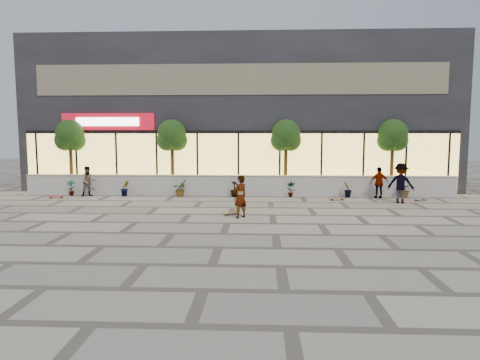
{
  "coord_description": "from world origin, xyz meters",
  "views": [
    {
      "loc": [
        1.12,
        -14.79,
        3.12
      ],
      "look_at": [
        0.34,
        2.24,
        1.3
      ],
      "focal_mm": 32.0,
      "sensor_mm": 36.0,
      "label": 1
    }
  ],
  "objects_px": {
    "tree_west": "(70,137)",
    "tree_mideast": "(286,137)",
    "skater_center": "(240,197)",
    "skater_right_far": "(401,183)",
    "skater_left": "(88,181)",
    "skateboard_left": "(56,196)",
    "skateboard_right_near": "(337,199)",
    "skateboard_center": "(232,213)",
    "tree_east": "(393,137)",
    "skater_right_near": "(379,183)",
    "skateboard_right_far": "(421,199)",
    "tree_midwest": "(172,137)"
  },
  "relations": [
    {
      "from": "skateboard_center",
      "to": "skater_right_near",
      "type": "bearing_deg",
      "value": -6.88
    },
    {
      "from": "skateboard_right_near",
      "to": "skateboard_right_far",
      "type": "xyz_separation_m",
      "value": [
        3.93,
        0.07,
        -0.01
      ]
    },
    {
      "from": "skateboard_center",
      "to": "skateboard_right_far",
      "type": "distance_m",
      "value": 9.58
    },
    {
      "from": "skater_right_near",
      "to": "skateboard_right_near",
      "type": "bearing_deg",
      "value": 14.23
    },
    {
      "from": "skater_left",
      "to": "skateboard_left",
      "type": "height_order",
      "value": "skater_left"
    },
    {
      "from": "skater_center",
      "to": "skateboard_right_near",
      "type": "distance_m",
      "value": 6.35
    },
    {
      "from": "tree_west",
      "to": "skateboard_left",
      "type": "height_order",
      "value": "tree_west"
    },
    {
      "from": "tree_mideast",
      "to": "skater_center",
      "type": "height_order",
      "value": "tree_mideast"
    },
    {
      "from": "tree_west",
      "to": "skateboard_right_near",
      "type": "bearing_deg",
      "value": -8.92
    },
    {
      "from": "tree_mideast",
      "to": "skateboard_center",
      "type": "distance_m",
      "value": 7.18
    },
    {
      "from": "skater_right_near",
      "to": "skateboard_right_far",
      "type": "bearing_deg",
      "value": 152.95
    },
    {
      "from": "tree_midwest",
      "to": "skateboard_right_far",
      "type": "height_order",
      "value": "tree_midwest"
    },
    {
      "from": "skater_center",
      "to": "skateboard_center",
      "type": "bearing_deg",
      "value": -103.0
    },
    {
      "from": "tree_mideast",
      "to": "skateboard_right_near",
      "type": "relative_size",
      "value": 4.55
    },
    {
      "from": "tree_west",
      "to": "tree_mideast",
      "type": "relative_size",
      "value": 1.0
    },
    {
      "from": "skateboard_left",
      "to": "skateboard_right_far",
      "type": "xyz_separation_m",
      "value": [
        17.64,
        -0.0,
        -0.01
      ]
    },
    {
      "from": "tree_midwest",
      "to": "tree_mideast",
      "type": "bearing_deg",
      "value": 0.0
    },
    {
      "from": "skateboard_left",
      "to": "tree_west",
      "type": "bearing_deg",
      "value": 88.97
    },
    {
      "from": "tree_west",
      "to": "skateboard_right_near",
      "type": "height_order",
      "value": "tree_west"
    },
    {
      "from": "tree_west",
      "to": "skateboard_center",
      "type": "bearing_deg",
      "value": -33.93
    },
    {
      "from": "tree_east",
      "to": "skater_right_far",
      "type": "distance_m",
      "value": 3.54
    },
    {
      "from": "tree_mideast",
      "to": "skater_left",
      "type": "relative_size",
      "value": 2.58
    },
    {
      "from": "skater_center",
      "to": "skater_right_far",
      "type": "xyz_separation_m",
      "value": [
        7.16,
        3.83,
        0.11
      ]
    },
    {
      "from": "skater_left",
      "to": "skateboard_right_near",
      "type": "bearing_deg",
      "value": -37.55
    },
    {
      "from": "skateboard_center",
      "to": "tree_east",
      "type": "bearing_deg",
      "value": -3.45
    },
    {
      "from": "skater_right_far",
      "to": "skateboard_right_near",
      "type": "bearing_deg",
      "value": 13.73
    },
    {
      "from": "tree_midwest",
      "to": "tree_east",
      "type": "distance_m",
      "value": 11.5
    },
    {
      "from": "tree_midwest",
      "to": "skater_left",
      "type": "distance_m",
      "value": 4.8
    },
    {
      "from": "tree_west",
      "to": "tree_mideast",
      "type": "distance_m",
      "value": 11.5
    },
    {
      "from": "skater_right_near",
      "to": "skateboard_right_far",
      "type": "xyz_separation_m",
      "value": [
        1.76,
        -0.7,
        -0.69
      ]
    },
    {
      "from": "tree_west",
      "to": "tree_midwest",
      "type": "distance_m",
      "value": 5.5
    },
    {
      "from": "skater_right_near",
      "to": "skateboard_left",
      "type": "relative_size",
      "value": 1.83
    },
    {
      "from": "skater_right_far",
      "to": "skateboard_right_near",
      "type": "relative_size",
      "value": 2.12
    },
    {
      "from": "tree_east",
      "to": "skater_right_near",
      "type": "distance_m",
      "value": 2.81
    },
    {
      "from": "tree_mideast",
      "to": "skateboard_center",
      "type": "bearing_deg",
      "value": -111.81
    },
    {
      "from": "tree_mideast",
      "to": "tree_east",
      "type": "height_order",
      "value": "same"
    },
    {
      "from": "skater_left",
      "to": "skateboard_center",
      "type": "xyz_separation_m",
      "value": [
        7.58,
        -4.7,
        -0.68
      ]
    },
    {
      "from": "skateboard_right_near",
      "to": "tree_midwest",
      "type": "bearing_deg",
      "value": 155.33
    },
    {
      "from": "skater_right_far",
      "to": "skateboard_center",
      "type": "relative_size",
      "value": 2.44
    },
    {
      "from": "skateboard_center",
      "to": "skater_right_far",
      "type": "bearing_deg",
      "value": -17.54
    },
    {
      "from": "tree_west",
      "to": "skater_left",
      "type": "height_order",
      "value": "tree_west"
    },
    {
      "from": "skater_center",
      "to": "skateboard_right_near",
      "type": "bearing_deg",
      "value": -178.69
    },
    {
      "from": "tree_midwest",
      "to": "skater_left",
      "type": "height_order",
      "value": "tree_midwest"
    },
    {
      "from": "skateboard_center",
      "to": "skateboard_right_far",
      "type": "xyz_separation_m",
      "value": [
        8.7,
        4.0,
        -0.0
      ]
    },
    {
      "from": "skateboard_right_near",
      "to": "skater_center",
      "type": "bearing_deg",
      "value": -144.55
    },
    {
      "from": "tree_west",
      "to": "skater_left",
      "type": "distance_m",
      "value": 3.02
    },
    {
      "from": "tree_east",
      "to": "skateboard_right_far",
      "type": "distance_m",
      "value": 3.67
    },
    {
      "from": "tree_midwest",
      "to": "skateboard_right_near",
      "type": "height_order",
      "value": "tree_midwest"
    },
    {
      "from": "skater_center",
      "to": "skater_right_near",
      "type": "xyz_separation_m",
      "value": [
        6.59,
        5.28,
        -0.04
      ]
    },
    {
      "from": "skater_right_far",
      "to": "skateboard_left",
      "type": "bearing_deg",
      "value": 24.88
    }
  ]
}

